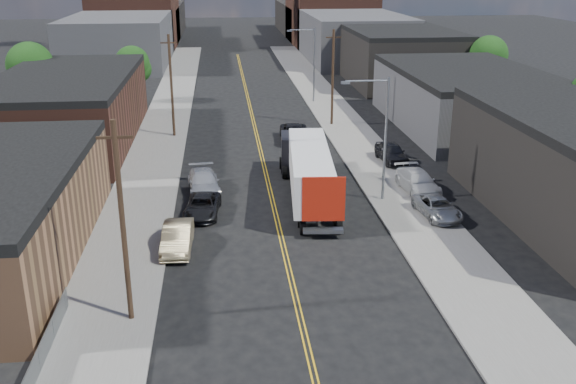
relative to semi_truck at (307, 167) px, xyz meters
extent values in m
plane|color=black|center=(-2.60, 33.60, -2.33)|extent=(260.00, 260.00, 0.00)
cube|color=gold|center=(-2.60, 18.60, -2.33)|extent=(0.32, 120.00, 0.01)
cube|color=slate|center=(-12.10, 18.60, -2.26)|extent=(5.00, 140.00, 0.15)
cube|color=slate|center=(6.90, 18.60, -2.26)|extent=(5.00, 140.00, 0.15)
cube|color=#4B271E|center=(-20.60, 17.60, 0.67)|extent=(12.00, 26.00, 6.00)
cube|color=black|center=(-20.60, 17.60, 3.97)|extent=(12.00, 26.00, 0.60)
cube|color=navy|center=(12.60, -6.40, 1.27)|extent=(0.30, 20.00, 0.80)
cube|color=#343436|center=(19.40, 19.60, 0.42)|extent=(14.00, 24.00, 5.50)
cube|color=black|center=(19.40, 19.60, 3.47)|extent=(14.00, 24.00, 0.60)
cube|color=black|center=(19.40, 45.60, 1.17)|extent=(14.00, 22.00, 7.00)
cube|color=black|center=(19.40, 45.60, 4.97)|extent=(14.00, 22.00, 0.60)
cube|color=#343436|center=(-22.60, 68.60, 1.67)|extent=(16.00, 30.00, 8.00)
cube|color=#343436|center=(17.40, 68.60, 1.67)|extent=(16.00, 30.00, 8.00)
cube|color=#4B271E|center=(-22.60, 93.60, 2.67)|extent=(16.00, 26.00, 10.00)
cube|color=#4B271E|center=(17.40, 93.60, 2.67)|extent=(16.00, 26.00, 10.00)
cube|color=black|center=(-22.60, 113.60, 1.17)|extent=(16.00, 40.00, 7.00)
cube|color=black|center=(17.40, 113.60, 1.17)|extent=(16.00, 40.00, 7.00)
cylinder|color=gray|center=(5.40, -1.40, 2.17)|extent=(0.18, 0.18, 9.00)
cylinder|color=gray|center=(3.90, -1.40, 6.47)|extent=(3.00, 0.12, 0.12)
cube|color=gray|center=(2.40, -1.40, 6.37)|extent=(0.60, 0.25, 0.18)
cylinder|color=gray|center=(5.40, 33.60, 2.17)|extent=(0.18, 0.18, 9.00)
cylinder|color=gray|center=(3.90, 33.60, 6.47)|extent=(3.00, 0.12, 0.12)
cube|color=gray|center=(2.40, 33.60, 6.37)|extent=(0.60, 0.25, 0.18)
cylinder|color=black|center=(-10.80, -16.40, 2.67)|extent=(0.26, 0.26, 10.00)
cube|color=black|center=(-10.80, -16.40, 6.87)|extent=(1.60, 0.12, 0.12)
cylinder|color=black|center=(-10.80, 18.60, 2.67)|extent=(0.26, 0.26, 10.00)
cube|color=black|center=(-10.80, 18.60, 6.87)|extent=(1.60, 0.12, 0.12)
cylinder|color=black|center=(5.60, 21.60, 2.67)|extent=(0.26, 0.26, 10.00)
cube|color=black|center=(5.60, 21.60, 6.87)|extent=(1.60, 0.12, 0.12)
cylinder|color=black|center=(-26.60, 28.60, -0.08)|extent=(0.36, 0.36, 4.50)
sphere|color=#13350E|center=(-26.60, 28.60, 3.52)|extent=(5.04, 5.04, 5.04)
sphere|color=#13350E|center=(-26.00, 28.90, 2.62)|extent=(3.96, 3.96, 3.96)
sphere|color=#13350E|center=(-27.10, 28.20, 2.89)|extent=(3.60, 3.60, 3.60)
cylinder|color=black|center=(-16.60, 35.60, -0.46)|extent=(0.36, 0.36, 3.75)
sphere|color=#13350E|center=(-16.60, 35.60, 2.54)|extent=(4.20, 4.20, 4.20)
sphere|color=#13350E|center=(-16.00, 35.90, 1.79)|extent=(3.30, 3.30, 3.30)
sphere|color=#13350E|center=(-17.10, 35.20, 2.02)|extent=(3.00, 3.00, 3.00)
cylinder|color=black|center=(27.40, 33.60, -0.21)|extent=(0.36, 0.36, 4.25)
sphere|color=#13350E|center=(27.40, 33.60, 3.19)|extent=(4.76, 4.76, 4.76)
sphere|color=#13350E|center=(28.00, 33.90, 2.34)|extent=(3.74, 3.74, 3.74)
sphere|color=#13350E|center=(26.90, 33.20, 2.60)|extent=(3.40, 3.40, 3.40)
cube|color=silver|center=(0.00, -1.58, 0.32)|extent=(3.68, 12.45, 2.86)
cube|color=#AA1C0D|center=(0.00, -7.71, 0.32)|extent=(2.68, 0.34, 2.88)
cube|color=gray|center=(0.00, -7.71, -1.77)|extent=(2.57, 0.81, 0.25)
cube|color=black|center=(0.00, 5.99, -0.75)|extent=(2.82, 3.47, 3.17)
cylinder|color=black|center=(0.00, -6.31, -1.82)|extent=(2.73, 1.24, 1.02)
cylinder|color=black|center=(0.00, 5.99, -1.82)|extent=(2.63, 1.23, 1.02)
imported|color=#938360|center=(-9.00, -8.40, -1.54)|extent=(1.86, 4.90, 1.60)
imported|color=black|center=(-7.60, -2.89, -1.67)|extent=(2.68, 5.01, 1.34)
imported|color=#BBBDC1|center=(-7.60, 1.85, -1.54)|extent=(2.70, 5.66, 1.59)
imported|color=#9D9FA2|center=(8.24, -5.15, -1.53)|extent=(2.60, 4.87, 1.30)
imported|color=#BBBBBB|center=(8.40, -0.11, -1.40)|extent=(2.64, 5.54, 1.56)
imported|color=black|center=(8.40, 7.60, -1.36)|extent=(2.25, 4.95, 1.65)
imported|color=black|center=(0.89, 15.60, -1.54)|extent=(2.98, 5.89, 1.60)
camera|label=1|loc=(-6.12, -44.30, 14.12)|focal=40.00mm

